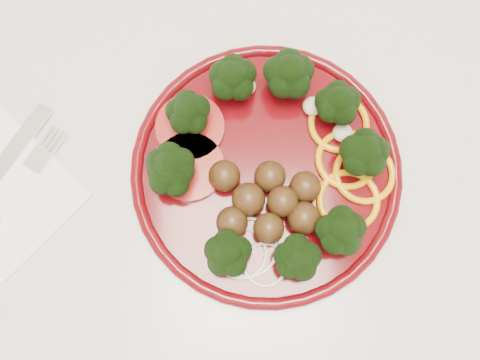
{
  "coord_description": "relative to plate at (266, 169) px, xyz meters",
  "views": [
    {
      "loc": [
        0.09,
        1.53,
        1.49
      ],
      "look_at": [
        0.1,
        1.66,
        0.92
      ],
      "focal_mm": 40.0,
      "sensor_mm": 36.0,
      "label": 1
    }
  ],
  "objects": [
    {
      "name": "counter",
      "position": [
        -0.13,
        0.03,
        -0.47
      ],
      "size": [
        2.4,
        0.6,
        0.9
      ],
      "color": "silver",
      "rests_on": "ground"
    },
    {
      "name": "plate",
      "position": [
        0.0,
        0.0,
        0.0
      ],
      "size": [
        0.3,
        0.3,
        0.07
      ],
      "rotation": [
        0.0,
        0.0,
        -0.31
      ],
      "color": "#4A0408",
      "rests_on": "counter"
    }
  ]
}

